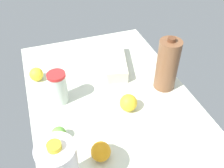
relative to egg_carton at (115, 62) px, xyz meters
The scene contains 8 objects.
countertop 27.13cm from the egg_carton, 22.83° to the right, with size 120.00×76.00×3.00cm, color silver.
egg_carton is the anchor object (origin of this frame).
chocolate_milk_jug 31.04cm from the egg_carton, 36.77° to the left, with size 10.38×10.38×27.75cm.
tumbler_cup 37.84cm from the egg_carton, 63.09° to the right, with size 8.32×8.32×16.08cm.
orange_near_front 58.11cm from the egg_carton, 24.93° to the right, with size 7.55×7.55×7.55cm, color orange.
lemon_loose 33.04cm from the egg_carton, ahead, with size 7.95×7.95×7.95cm, color yellow.
lime_beside_bowl 54.20cm from the egg_carton, 44.18° to the right, with size 6.01×6.01×6.01cm, color #67B041.
lemon_far_back 42.14cm from the egg_carton, 93.31° to the right, with size 7.01×7.01×7.01cm, color yellow.
Camera 1 is at (80.10, -27.73, 86.10)cm, focal length 40.00 mm.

